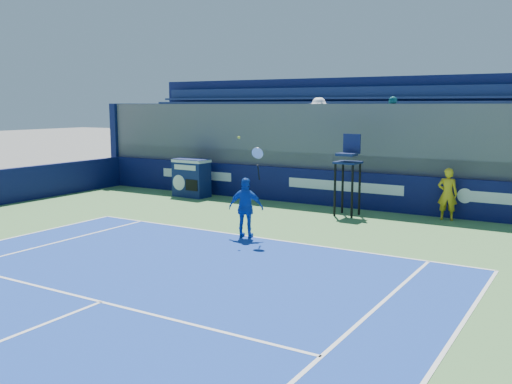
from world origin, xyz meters
The scene contains 6 objects.
ball_person centered at (3.38, 16.68, 0.78)m, with size 0.56×0.37×1.54m, color gold.
back_hoarding centered at (0.00, 17.10, 0.60)m, with size 20.40×0.21×1.20m.
match_clock centered at (-5.63, 16.23, 0.74)m, with size 1.35×0.79×1.40m.
umpire_chair centered at (0.61, 15.85, 1.53)m, with size 0.72×0.72×2.48m.
tennis_player centered at (-0.44, 11.75, 0.78)m, with size 1.00×0.60×2.57m.
stadium_seating centered at (0.01, 19.14, 1.84)m, with size 21.00×4.05×4.40m.
Camera 1 is at (7.10, -0.20, 3.35)m, focal length 40.00 mm.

